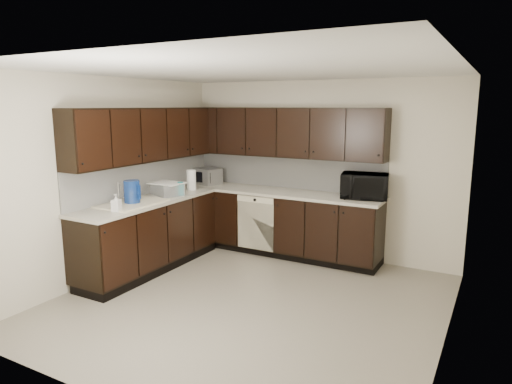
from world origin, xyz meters
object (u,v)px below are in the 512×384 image
toaster_oven (208,176)px  storage_bin (167,189)px  microwave (365,186)px  blue_pitcher (132,192)px  sink (132,209)px

toaster_oven → storage_bin: bearing=-70.1°
toaster_oven → storage_bin: (0.03, -1.01, -0.04)m
microwave → blue_pitcher: bearing=-156.0°
toaster_oven → blue_pitcher: size_ratio=1.33×
toaster_oven → sink: bearing=-70.4°
sink → storage_bin: bearing=90.5°
sink → storage_bin: size_ratio=1.93×
storage_bin → blue_pitcher: blue_pitcher is taller
toaster_oven → blue_pitcher: blue_pitcher is taller
sink → microwave: bearing=36.0°
toaster_oven → storage_bin: 1.01m
blue_pitcher → storage_bin: bearing=72.6°
storage_bin → blue_pitcher: bearing=-89.5°
toaster_oven → blue_pitcher: 1.69m
storage_bin → blue_pitcher: size_ratio=1.43×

